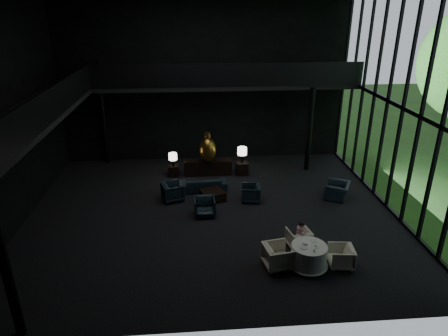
{
  "coord_description": "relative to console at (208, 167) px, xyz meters",
  "views": [
    {
      "loc": [
        -0.64,
        -13.57,
        7.53
      ],
      "look_at": [
        0.49,
        0.5,
        1.65
      ],
      "focal_mm": 32.0,
      "sensor_mm": 36.0,
      "label": 1
    }
  ],
  "objects": [
    {
      "name": "curtain_wall",
      "position": [
        6.96,
        -3.75,
        3.65
      ],
      "size": [
        0.2,
        12.0,
        8.0
      ],
      "primitive_type": null,
      "color": "black",
      "rests_on": "ground"
    },
    {
      "name": "column_ne",
      "position": [
        4.81,
        0.25,
        1.65
      ],
      "size": [
        0.24,
        0.24,
        4.0
      ],
      "primitive_type": "cylinder",
      "color": "black",
      "rests_on": "floor"
    },
    {
      "name": "coffee_cup",
      "position": [
        2.94,
        -7.42,
        0.44
      ],
      "size": [
        0.09,
        0.09,
        0.06
      ],
      "primitive_type": "cylinder",
      "rotation": [
        0.0,
        0.0,
        0.19
      ],
      "color": "white",
      "rests_on": "saucer"
    },
    {
      "name": "window_armchair",
      "position": [
        5.23,
        -2.88,
        0.07
      ],
      "size": [
        1.01,
        1.15,
        0.85
      ],
      "primitive_type": "imported",
      "rotation": [
        0.0,
        0.0,
        -2.06
      ],
      "color": "black",
      "rests_on": "floor"
    },
    {
      "name": "wall_back",
      "position": [
        0.01,
        2.25,
        3.65
      ],
      "size": [
        14.0,
        0.04,
        8.0
      ],
      "primitive_type": "cube",
      "color": "black",
      "rests_on": "ground"
    },
    {
      "name": "bronze_urn",
      "position": [
        -0.0,
        -0.15,
        0.95
      ],
      "size": [
        0.75,
        0.75,
        1.41
      ],
      "color": "brown",
      "rests_on": "console"
    },
    {
      "name": "coffee_table",
      "position": [
        0.08,
        -2.63,
        -0.16
      ],
      "size": [
        1.12,
        1.12,
        0.39
      ],
      "primitive_type": "cube",
      "rotation": [
        0.0,
        0.0,
        0.35
      ],
      "color": "black",
      "rests_on": "floor"
    },
    {
      "name": "lounge_armchair_east",
      "position": [
        1.63,
        -2.85,
        0.02
      ],
      "size": [
        0.77,
        0.81,
        0.74
      ],
      "primitive_type": "imported",
      "rotation": [
        0.0,
        0.0,
        -1.7
      ],
      "color": "black",
      "rests_on": "floor"
    },
    {
      "name": "railing_left",
      "position": [
        -4.99,
        -3.75,
        4.25
      ],
      "size": [
        0.06,
        12.0,
        1.0
      ],
      "primitive_type": "cube",
      "color": "black",
      "rests_on": "mezzanine_left"
    },
    {
      "name": "plate_a",
      "position": [
        2.56,
        -7.45,
        0.4
      ],
      "size": [
        0.33,
        0.33,
        0.02
      ],
      "primitive_type": "cylinder",
      "rotation": [
        0.0,
        0.0,
        0.36
      ],
      "color": "white",
      "rests_on": "dining_table"
    },
    {
      "name": "column_sw",
      "position": [
        -4.99,
        -9.45,
        1.65
      ],
      "size": [
        0.24,
        0.24,
        4.0
      ],
      "primitive_type": "cylinder",
      "color": "black",
      "rests_on": "floor"
    },
    {
      "name": "side_table_right",
      "position": [
        1.6,
        -0.09,
        -0.05
      ],
      "size": [
        0.55,
        0.55,
        0.6
      ],
      "primitive_type": "cube",
      "color": "black",
      "rests_on": "floor"
    },
    {
      "name": "table_lamp_left",
      "position": [
        -1.6,
        -0.17,
        0.63
      ],
      "size": [
        0.38,
        0.38,
        0.64
      ],
      "color": "black",
      "rests_on": "side_table_left"
    },
    {
      "name": "wall_front",
      "position": [
        0.01,
        -9.75,
        3.65
      ],
      "size": [
        14.0,
        0.04,
        8.0
      ],
      "primitive_type": "cube",
      "color": "black",
      "rests_on": "ground"
    },
    {
      "name": "mezzanine_back",
      "position": [
        1.01,
        1.25,
        3.65
      ],
      "size": [
        12.0,
        2.0,
        0.25
      ],
      "primitive_type": "cube",
      "color": "black",
      "rests_on": "wall_back"
    },
    {
      "name": "sofa",
      "position": [
        -0.26,
        -1.7,
        0.01
      ],
      "size": [
        1.89,
        0.66,
        0.73
      ],
      "primitive_type": "imported",
      "rotation": [
        0.0,
        0.0,
        3.21
      ],
      "color": "black",
      "rests_on": "floor"
    },
    {
      "name": "lounge_armchair_west",
      "position": [
        -1.54,
        -2.53,
        0.08
      ],
      "size": [
        1.02,
        1.05,
        0.87
      ],
      "primitive_type": "imported",
      "rotation": [
        0.0,
        0.0,
        1.89
      ],
      "color": "black",
      "rests_on": "floor"
    },
    {
      "name": "dining_table",
      "position": [
        2.76,
        -7.37,
        -0.03
      ],
      "size": [
        1.23,
        1.23,
        0.75
      ],
      "color": "white",
      "rests_on": "floor"
    },
    {
      "name": "cereal_bowl",
      "position": [
        2.64,
        -7.3,
        0.44
      ],
      "size": [
        0.16,
        0.16,
        0.08
      ],
      "primitive_type": "ellipsoid",
      "color": "white",
      "rests_on": "dining_table"
    },
    {
      "name": "cream_pot",
      "position": [
        2.8,
        -7.69,
        0.43
      ],
      "size": [
        0.07,
        0.07,
        0.07
      ],
      "primitive_type": "cylinder",
      "rotation": [
        0.0,
        0.0,
        0.42
      ],
      "color": "#99999E",
      "rests_on": "dining_table"
    },
    {
      "name": "table_lamp_right",
      "position": [
        1.6,
        -0.07,
        0.77
      ],
      "size": [
        0.43,
        0.43,
        0.73
      ],
      "color": "black",
      "rests_on": "side_table_right"
    },
    {
      "name": "floor",
      "position": [
        0.01,
        -3.75,
        -0.35
      ],
      "size": [
        14.0,
        12.0,
        0.02
      ],
      "primitive_type": "cube",
      "color": "black",
      "rests_on": "ground"
    },
    {
      "name": "saucer",
      "position": [
        2.95,
        -7.48,
        0.4
      ],
      "size": [
        0.18,
        0.18,
        0.01
      ],
      "primitive_type": "cylinder",
      "rotation": [
        0.0,
        0.0,
        0.42
      ],
      "color": "white",
      "rests_on": "dining_table"
    },
    {
      "name": "mezzanine_left",
      "position": [
        -5.99,
        -3.75,
        3.65
      ],
      "size": [
        2.0,
        12.0,
        0.25
      ],
      "primitive_type": "cube",
      "color": "black",
      "rests_on": "wall_left"
    },
    {
      "name": "column_nw",
      "position": [
        -4.99,
        1.95,
        1.65
      ],
      "size": [
        0.24,
        0.24,
        4.0
      ],
      "primitive_type": "cylinder",
      "color": "black",
      "rests_on": "floor"
    },
    {
      "name": "plate_b",
      "position": [
        2.98,
        -7.11,
        0.4
      ],
      "size": [
        0.28,
        0.28,
        0.02
      ],
      "primitive_type": "cylinder",
      "rotation": [
        0.0,
        0.0,
        -0.23
      ],
      "color": "white",
      "rests_on": "dining_table"
    },
    {
      "name": "wall_left",
      "position": [
        -6.99,
        -3.75,
        3.65
      ],
      "size": [
        0.04,
        12.0,
        8.0
      ],
      "primitive_type": "cube",
      "color": "black",
      "rests_on": "ground"
    },
    {
      "name": "lounge_armchair_south",
      "position": [
        -0.29,
        -3.9,
        0.05
      ],
      "size": [
        0.8,
        0.75,
        0.81
      ],
      "primitive_type": "imported",
      "rotation": [
        0.0,
        0.0,
        0.02
      ],
      "color": "black",
      "rests_on": "floor"
    },
    {
      "name": "dining_chair_north",
      "position": [
        2.73,
        -6.29,
        -0.02
      ],
      "size": [
        0.75,
        0.72,
        0.67
      ],
      "primitive_type": "imported",
      "rotation": [
        0.0,
        0.0,
        3.33
      ],
      "color": "beige",
      "rests_on": "floor"
    },
    {
      "name": "side_table_left",
      "position": [
        -1.6,
        -0.03,
        -0.09
      ],
      "size": [
        0.48,
        0.48,
        0.53
      ],
      "primitive_type": "cube",
      "color": "black",
      "rests_on": "floor"
    },
    {
      "name": "dining_chair_west",
      "position": [
        1.82,
        -7.29,
        0.09
      ],
      "size": [
        0.94,
        0.99,
        0.88
      ],
      "primitive_type": "imported",
      "rotation": [
        0.0,
        0.0,
        1.75
      ],
      "color": "beige",
      "rests_on": "floor"
    },
    {
      "name": "child",
      "position": [
        2.74,
        -6.46,
        0.39
      ],
      "size": [
        0.28,
        0.28,
        0.6
      ],
      "rotation": [
        0.0,
        0.0,
        3.14
      ],
      "color": "pink",
      "rests_on": "dining_chair_north"
    },
    {
      "name": "dining_chair_east",
      "position": [
        3.76,
        -7.42,
        -0.0
      ],
      "size": [
        0.71,
        0.75,
        0.7
      ],
      "primitive_type": "imported",
      "rotation": [
        0.0,
        0.0,
        -1.68
      ],
      "color": "#BAB199",
      "rests_on": "floor"
    },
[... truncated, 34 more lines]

